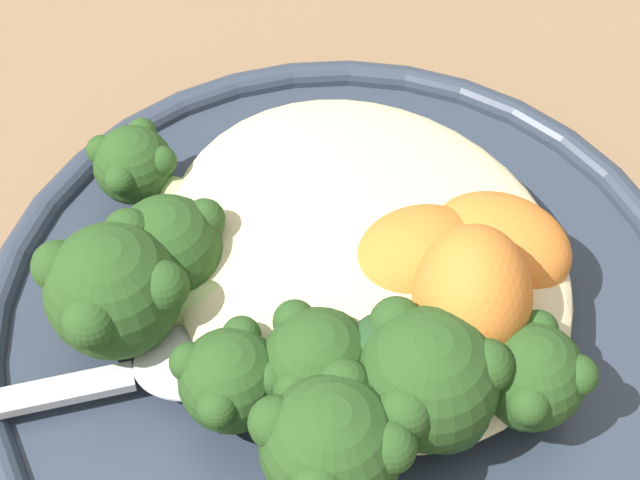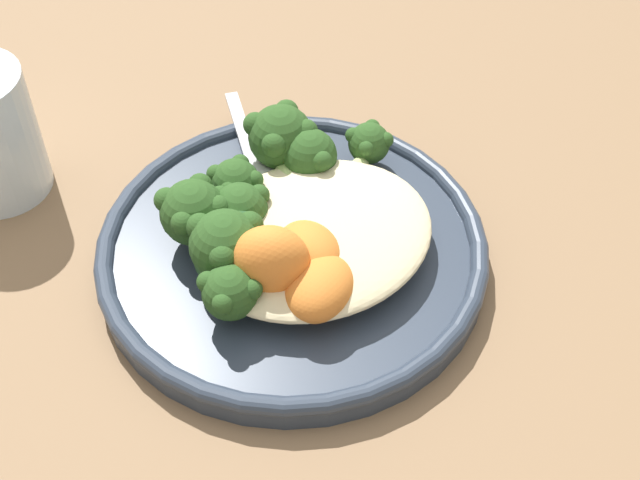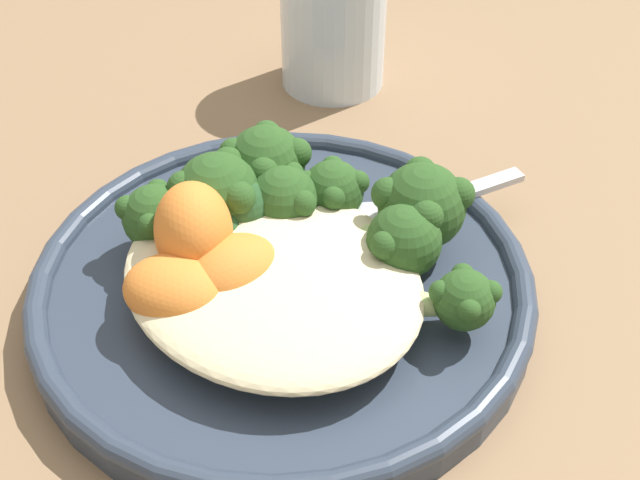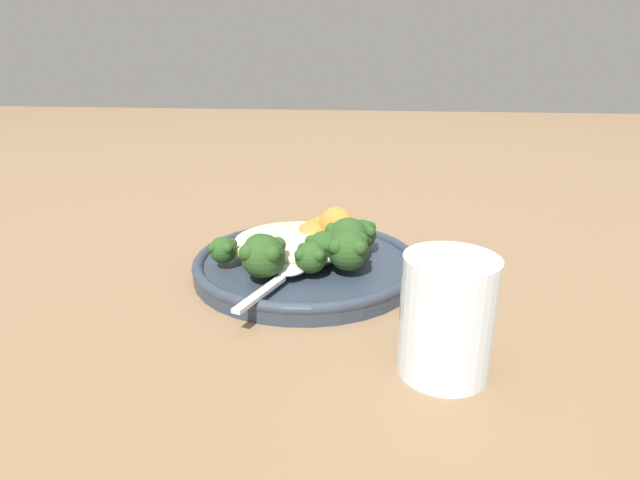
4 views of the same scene
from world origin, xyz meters
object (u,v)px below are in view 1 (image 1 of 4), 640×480
(broccoli_stalk_1, at_px, (215,255))
(sweet_potato_chunk_2, at_px, (499,246))
(sweet_potato_chunk_0, at_px, (418,259))
(kale_tuft, at_px, (423,375))
(plate, at_px, (342,328))
(broccoli_stalk_4, at_px, (329,352))
(broccoli_stalk_6, at_px, (424,369))
(broccoli_stalk_7, at_px, (491,347))
(quinoa_mound, at_px, (366,255))
(broccoli_stalk_3, at_px, (275,351))
(sweet_potato_chunk_1, at_px, (472,299))
(spoon, at_px, (164,366))
(broccoli_stalk_0, at_px, (197,194))
(broccoli_stalk_5, at_px, (339,426))
(broccoli_stalk_2, at_px, (154,288))

(broccoli_stalk_1, height_order, sweet_potato_chunk_2, broccoli_stalk_1)
(sweet_potato_chunk_0, height_order, kale_tuft, kale_tuft)
(plate, bearing_deg, broccoli_stalk_4, -42.28)
(broccoli_stalk_4, relative_size, broccoli_stalk_6, 0.92)
(broccoli_stalk_1, height_order, broccoli_stalk_7, broccoli_stalk_1)
(quinoa_mound, distance_m, broccoli_stalk_3, 0.05)
(broccoli_stalk_3, bearing_deg, sweet_potato_chunk_1, 149.27)
(sweet_potato_chunk_0, height_order, spoon, sweet_potato_chunk_0)
(broccoli_stalk_4, distance_m, sweet_potato_chunk_2, 0.07)
(kale_tuft, xyz_separation_m, spoon, (-0.05, -0.06, -0.01))
(kale_tuft, bearing_deg, broccoli_stalk_0, -167.31)
(broccoli_stalk_3, bearing_deg, broccoli_stalk_7, 138.56)
(broccoli_stalk_5, bearing_deg, broccoli_stalk_4, -158.48)
(sweet_potato_chunk_0, bearing_deg, broccoli_stalk_1, -122.82)
(broccoli_stalk_3, bearing_deg, broccoli_stalk_4, 130.56)
(sweet_potato_chunk_0, distance_m, kale_tuft, 0.04)
(plate, xyz_separation_m, spoon, (-0.01, -0.06, 0.01))
(broccoli_stalk_1, xyz_separation_m, broccoli_stalk_3, (0.04, -0.00, -0.00))
(broccoli_stalk_7, xyz_separation_m, kale_tuft, (-0.00, -0.02, 0.00))
(plate, bearing_deg, kale_tuft, 2.81)
(broccoli_stalk_7, relative_size, sweet_potato_chunk_1, 2.24)
(sweet_potato_chunk_1, xyz_separation_m, sweet_potato_chunk_2, (-0.02, 0.03, -0.01))
(sweet_potato_chunk_2, xyz_separation_m, kale_tuft, (0.03, -0.05, 0.00))
(quinoa_mound, height_order, broccoli_stalk_0, broccoli_stalk_0)
(broccoli_stalk_0, relative_size, broccoli_stalk_2, 0.91)
(broccoli_stalk_1, bearing_deg, broccoli_stalk_6, 146.49)
(quinoa_mound, height_order, spoon, quinoa_mound)
(sweet_potato_chunk_0, xyz_separation_m, sweet_potato_chunk_1, (0.03, 0.00, 0.01))
(sweet_potato_chunk_2, height_order, spoon, sweet_potato_chunk_2)
(broccoli_stalk_7, bearing_deg, broccoli_stalk_5, -99.65)
(sweet_potato_chunk_1, distance_m, sweet_potato_chunk_2, 0.03)
(broccoli_stalk_4, bearing_deg, sweet_potato_chunk_0, 170.91)
(broccoli_stalk_0, distance_m, sweet_potato_chunk_1, 0.10)
(broccoli_stalk_3, height_order, kale_tuft, kale_tuft)
(broccoli_stalk_7, bearing_deg, sweet_potato_chunk_2, 128.74)
(quinoa_mound, bearing_deg, plate, -59.04)
(spoon, bearing_deg, quinoa_mound, -163.11)
(broccoli_stalk_6, bearing_deg, kale_tuft, 160.85)
(broccoli_stalk_5, bearing_deg, sweet_potato_chunk_1, 150.89)
(quinoa_mound, height_order, broccoli_stalk_1, broccoli_stalk_1)
(quinoa_mound, relative_size, sweet_potato_chunk_2, 3.10)
(broccoli_stalk_3, distance_m, broccoli_stalk_4, 0.02)
(quinoa_mound, bearing_deg, broccoli_stalk_5, -40.15)
(broccoli_stalk_1, distance_m, kale_tuft, 0.08)
(plate, height_order, broccoli_stalk_1, broccoli_stalk_1)
(broccoli_stalk_5, bearing_deg, broccoli_stalk_6, 141.32)
(broccoli_stalk_3, xyz_separation_m, sweet_potato_chunk_0, (-0.00, 0.06, 0.00))
(broccoli_stalk_4, relative_size, broccoli_stalk_5, 0.95)
(sweet_potato_chunk_0, relative_size, kale_tuft, 0.94)
(sweet_potato_chunk_2, bearing_deg, sweet_potato_chunk_1, -55.96)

